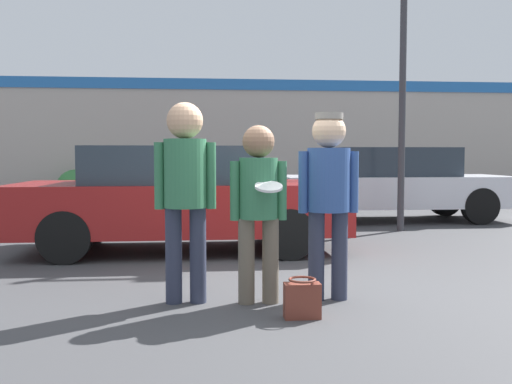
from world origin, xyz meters
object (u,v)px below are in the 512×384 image
at_px(person_left, 185,181).
at_px(parked_car_far, 393,184).
at_px(person_middle_with_frisbee, 259,199).
at_px(street_lamp, 418,13).
at_px(shrub, 75,188).
at_px(person_right, 328,187).
at_px(parked_car_near, 179,198).
at_px(handbag, 302,299).

bearing_deg(person_left, parked_car_far, 56.74).
distance_m(person_middle_with_frisbee, street_lamp, 6.47).
distance_m(person_left, shrub, 10.86).
bearing_deg(person_middle_with_frisbee, person_right, 5.89).
distance_m(person_right, shrub, 11.33).
xyz_separation_m(street_lamp, shrub, (-7.14, 5.69, -3.36)).
distance_m(parked_car_near, street_lamp, 5.44).
height_order(person_right, street_lamp, street_lamp).
bearing_deg(handbag, person_right, 59.28).
xyz_separation_m(person_left, street_lamp, (3.96, 4.67, 2.74)).
distance_m(person_left, street_lamp, 6.71).
distance_m(person_left, person_right, 1.32).
height_order(person_left, street_lamp, street_lamp).
distance_m(person_right, parked_car_far, 6.90).
relative_size(parked_car_far, street_lamp, 0.74).
xyz_separation_m(street_lamp, handbag, (-2.99, -5.27, -3.69)).
bearing_deg(parked_car_near, person_middle_with_frisbee, -74.69).
height_order(parked_car_far, shrub, parked_car_far).
xyz_separation_m(parked_car_far, shrub, (-7.31, 4.08, -0.28)).
relative_size(person_right, parked_car_near, 0.38).
bearing_deg(street_lamp, person_middle_with_frisbee, -124.75).
distance_m(person_left, parked_car_far, 7.53).
relative_size(person_middle_with_frisbee, parked_car_far, 0.35).
distance_m(person_middle_with_frisbee, person_right, 0.67).
height_order(person_right, shrub, person_right).
height_order(person_middle_with_frisbee, street_lamp, street_lamp).
height_order(parked_car_near, shrub, parked_car_near).
bearing_deg(handbag, parked_car_far, 65.38).
bearing_deg(person_left, person_middle_with_frisbee, -6.99).
xyz_separation_m(person_middle_with_frisbee, parked_car_near, (-0.82, 3.00, -0.20)).
height_order(person_middle_with_frisbee, person_right, person_right).
bearing_deg(person_right, parked_car_near, 116.77).
bearing_deg(parked_car_near, person_left, -86.82).
xyz_separation_m(parked_car_near, street_lamp, (4.12, 1.76, 3.10)).
xyz_separation_m(person_right, parked_car_near, (-1.48, 2.93, -0.31)).
bearing_deg(person_middle_with_frisbee, parked_car_far, 61.45).
bearing_deg(handbag, street_lamp, 60.45).
distance_m(person_middle_with_frisbee, parked_car_far, 7.25).
bearing_deg(person_right, street_lamp, 60.60).
bearing_deg(parked_car_far, handbag, -114.62).
bearing_deg(person_middle_with_frisbee, person_left, 173.01).
bearing_deg(handbag, parked_car_near, 107.85).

